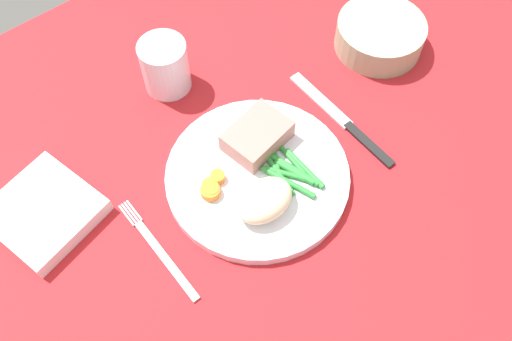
% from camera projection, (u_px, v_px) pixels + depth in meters
% --- Properties ---
extents(dining_table, '(1.20, 0.90, 0.02)m').
position_uv_depth(dining_table, '(251.00, 176.00, 0.76)').
color(dining_table, red).
rests_on(dining_table, ground).
extents(dinner_plate, '(0.25, 0.25, 0.02)m').
position_uv_depth(dinner_plate, '(256.00, 177.00, 0.74)').
color(dinner_plate, white).
rests_on(dinner_plate, dining_table).
extents(meat_portion, '(0.09, 0.08, 0.03)m').
position_uv_depth(meat_portion, '(257.00, 136.00, 0.75)').
color(meat_portion, '#B2756B').
rests_on(meat_portion, dinner_plate).
extents(mashed_potatoes, '(0.08, 0.06, 0.04)m').
position_uv_depth(mashed_potatoes, '(264.00, 200.00, 0.69)').
color(mashed_potatoes, beige).
rests_on(mashed_potatoes, dinner_plate).
extents(carrot_slices, '(0.04, 0.04, 0.01)m').
position_uv_depth(carrot_slices, '(213.00, 188.00, 0.72)').
color(carrot_slices, orange).
rests_on(carrot_slices, dinner_plate).
extents(green_beans, '(0.06, 0.10, 0.01)m').
position_uv_depth(green_beans, '(291.00, 172.00, 0.73)').
color(green_beans, '#2D8C38').
rests_on(green_beans, dinner_plate).
extents(fork, '(0.01, 0.17, 0.00)m').
position_uv_depth(fork, '(159.00, 250.00, 0.69)').
color(fork, silver).
rests_on(fork, dining_table).
extents(knife, '(0.02, 0.20, 0.01)m').
position_uv_depth(knife, '(343.00, 121.00, 0.79)').
color(knife, black).
rests_on(knife, dining_table).
extents(water_glass, '(0.07, 0.07, 0.08)m').
position_uv_depth(water_glass, '(167.00, 68.00, 0.80)').
color(water_glass, silver).
rests_on(water_glass, dining_table).
extents(salad_bowl, '(0.14, 0.14, 0.05)m').
position_uv_depth(salad_bowl, '(380.00, 34.00, 0.85)').
color(salad_bowl, '#99B28C').
rests_on(salad_bowl, dining_table).
extents(napkin, '(0.15, 0.15, 0.02)m').
position_uv_depth(napkin, '(44.00, 212.00, 0.71)').
color(napkin, white).
rests_on(napkin, dining_table).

